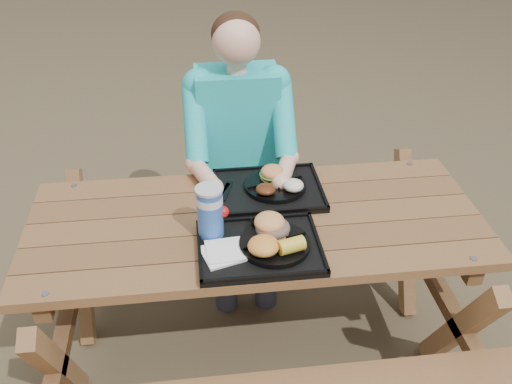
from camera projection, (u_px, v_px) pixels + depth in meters
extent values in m
plane|color=#999999|center=(256.00, 348.00, 2.67)|extent=(60.00, 60.00, 0.00)
cube|color=black|center=(259.00, 249.00, 2.09)|extent=(0.45, 0.35, 0.02)
cube|color=black|center=(268.00, 191.00, 2.41)|extent=(0.45, 0.35, 0.02)
cylinder|color=black|center=(275.00, 244.00, 2.08)|extent=(0.26, 0.26, 0.02)
cylinder|color=black|center=(275.00, 185.00, 2.41)|extent=(0.26, 0.26, 0.02)
cube|color=white|center=(222.00, 253.00, 2.04)|extent=(0.17, 0.17, 0.02)
cylinder|color=#164AAB|center=(210.00, 213.00, 2.09)|extent=(0.10, 0.10, 0.19)
cylinder|color=black|center=(258.00, 223.00, 2.17)|extent=(0.06, 0.06, 0.03)
cylinder|color=gold|center=(273.00, 220.00, 2.19)|extent=(0.05, 0.05, 0.03)
ellipsoid|color=#F1A33F|center=(264.00, 246.00, 2.01)|extent=(0.11, 0.11, 0.06)
cube|color=black|center=(226.00, 191.00, 2.38)|extent=(0.07, 0.15, 0.01)
ellipsoid|color=#562711|center=(266.00, 189.00, 2.33)|extent=(0.08, 0.08, 0.04)
ellipsoid|color=white|center=(293.00, 185.00, 2.34)|extent=(0.08, 0.08, 0.05)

